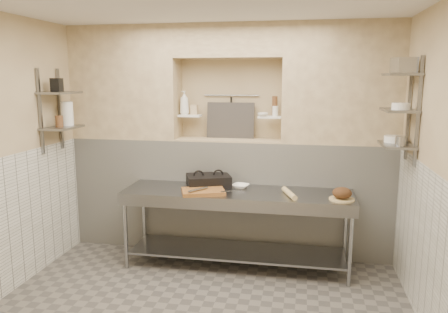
% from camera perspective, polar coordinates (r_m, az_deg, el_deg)
% --- Properties ---
extents(wall_back, '(4.00, 0.10, 2.80)m').
position_cam_1_polar(wall_back, '(5.68, 1.10, 2.47)').
color(wall_back, '#CDB689').
rests_on(wall_back, ground).
extents(wall_front, '(4.00, 0.10, 2.80)m').
position_cam_1_polar(wall_front, '(1.96, -19.18, -13.39)').
color(wall_front, '#CDB689').
rests_on(wall_front, ground).
extents(backwall_lower, '(4.00, 0.40, 1.40)m').
position_cam_1_polar(backwall_lower, '(5.57, 0.65, -5.03)').
color(backwall_lower, silver).
rests_on(backwall_lower, floor).
extents(alcove_sill, '(1.30, 0.40, 0.02)m').
position_cam_1_polar(alcove_sill, '(5.43, 0.67, 2.22)').
color(alcove_sill, '#CDB689').
rests_on(alcove_sill, backwall_lower).
extents(backwall_pillar_left, '(1.35, 0.40, 1.40)m').
position_cam_1_polar(backwall_pillar_left, '(5.76, -12.60, 9.33)').
color(backwall_pillar_left, '#CDB689').
rests_on(backwall_pillar_left, backwall_lower).
extents(backwall_pillar_right, '(1.35, 0.40, 1.40)m').
position_cam_1_polar(backwall_pillar_right, '(5.31, 15.09, 9.17)').
color(backwall_pillar_right, '#CDB689').
rests_on(backwall_pillar_right, backwall_lower).
extents(backwall_header, '(1.30, 0.40, 0.40)m').
position_cam_1_polar(backwall_header, '(5.39, 0.69, 14.84)').
color(backwall_header, '#CDB689').
rests_on(backwall_header, backwall_lower).
extents(wainscot_right, '(0.02, 3.90, 1.40)m').
position_cam_1_polar(wainscot_right, '(3.98, 25.88, -12.45)').
color(wainscot_right, silver).
rests_on(wainscot_right, floor).
extents(alcove_shelf_left, '(0.28, 0.16, 0.02)m').
position_cam_1_polar(alcove_shelf_left, '(5.51, -4.48, 5.34)').
color(alcove_shelf_left, white).
rests_on(alcove_shelf_left, backwall_lower).
extents(alcove_shelf_right, '(0.28, 0.16, 0.02)m').
position_cam_1_polar(alcove_shelf_right, '(5.33, 5.99, 5.16)').
color(alcove_shelf_right, white).
rests_on(alcove_shelf_right, backwall_lower).
extents(utensil_rail, '(0.70, 0.02, 0.02)m').
position_cam_1_polar(utensil_rail, '(5.55, 0.98, 7.99)').
color(utensil_rail, gray).
rests_on(utensil_rail, wall_back).
extents(hanging_steel, '(0.02, 0.02, 0.30)m').
position_cam_1_polar(hanging_steel, '(5.54, 0.94, 6.23)').
color(hanging_steel, black).
rests_on(hanging_steel, utensil_rail).
extents(splash_panel, '(0.60, 0.08, 0.45)m').
position_cam_1_polar(splash_panel, '(5.50, 0.85, 4.74)').
color(splash_panel, '#383330').
rests_on(splash_panel, alcove_sill).
extents(shelf_rail_left_a, '(0.03, 0.03, 0.95)m').
position_cam_1_polar(shelf_rail_left_a, '(5.62, -20.64, 5.84)').
color(shelf_rail_left_a, slate).
rests_on(shelf_rail_left_a, wall_left).
extents(shelf_rail_left_b, '(0.03, 0.03, 0.95)m').
position_cam_1_polar(shelf_rail_left_b, '(5.28, -22.88, 5.45)').
color(shelf_rail_left_b, slate).
rests_on(shelf_rail_left_b, wall_left).
extents(wall_shelf_left_lower, '(0.30, 0.50, 0.02)m').
position_cam_1_polar(wall_shelf_left_lower, '(5.40, -20.37, 3.56)').
color(wall_shelf_left_lower, slate).
rests_on(wall_shelf_left_lower, wall_left).
extents(wall_shelf_left_upper, '(0.30, 0.50, 0.03)m').
position_cam_1_polar(wall_shelf_left_upper, '(5.37, -20.63, 7.81)').
color(wall_shelf_left_upper, slate).
rests_on(wall_shelf_left_upper, wall_left).
extents(shelf_rail_right_a, '(0.03, 0.03, 1.05)m').
position_cam_1_polar(shelf_rail_right_a, '(4.92, 22.99, 5.74)').
color(shelf_rail_right_a, slate).
rests_on(shelf_rail_right_a, wall_right).
extents(shelf_rail_right_b, '(0.03, 0.03, 1.05)m').
position_cam_1_polar(shelf_rail_right_b, '(4.53, 24.05, 5.34)').
color(shelf_rail_right_b, slate).
rests_on(shelf_rail_right_b, wall_right).
extents(wall_shelf_right_lower, '(0.30, 0.50, 0.02)m').
position_cam_1_polar(wall_shelf_right_lower, '(4.73, 21.61, 1.41)').
color(wall_shelf_right_lower, slate).
rests_on(wall_shelf_right_lower, wall_right).
extents(wall_shelf_right_mid, '(0.30, 0.50, 0.02)m').
position_cam_1_polar(wall_shelf_right_mid, '(4.70, 21.89, 5.63)').
color(wall_shelf_right_mid, slate).
rests_on(wall_shelf_right_mid, wall_right).
extents(wall_shelf_right_upper, '(0.30, 0.50, 0.03)m').
position_cam_1_polar(wall_shelf_right_upper, '(4.69, 22.18, 9.90)').
color(wall_shelf_right_upper, slate).
rests_on(wall_shelf_right_upper, wall_right).
extents(prep_table, '(2.60, 0.70, 0.90)m').
position_cam_1_polar(prep_table, '(5.02, 1.67, -7.43)').
color(prep_table, gray).
rests_on(prep_table, floor).
extents(panini_press, '(0.59, 0.52, 0.14)m').
position_cam_1_polar(panini_press, '(5.17, -2.04, -3.18)').
color(panini_press, black).
rests_on(panini_press, prep_table).
extents(cutting_board, '(0.55, 0.46, 0.04)m').
position_cam_1_polar(cutting_board, '(4.87, -2.74, -4.59)').
color(cutting_board, brown).
rests_on(cutting_board, prep_table).
extents(knife_blade, '(0.22, 0.13, 0.01)m').
position_cam_1_polar(knife_blade, '(4.79, 0.92, -4.51)').
color(knife_blade, gray).
rests_on(knife_blade, cutting_board).
extents(tongs, '(0.18, 0.24, 0.03)m').
position_cam_1_polar(tongs, '(4.81, -3.41, -4.34)').
color(tongs, gray).
rests_on(tongs, cutting_board).
extents(mixing_bowl, '(0.23, 0.23, 0.05)m').
position_cam_1_polar(mixing_bowl, '(5.10, 2.21, -3.89)').
color(mixing_bowl, white).
rests_on(mixing_bowl, prep_table).
extents(rolling_pin, '(0.19, 0.40, 0.06)m').
position_cam_1_polar(rolling_pin, '(4.81, 8.52, -4.78)').
color(rolling_pin, '#DABD74').
rests_on(rolling_pin, prep_table).
extents(bread_board, '(0.27, 0.27, 0.02)m').
position_cam_1_polar(bread_board, '(4.78, 15.13, -5.40)').
color(bread_board, '#DABD74').
rests_on(bread_board, prep_table).
extents(bread_loaf, '(0.20, 0.20, 0.12)m').
position_cam_1_polar(bread_loaf, '(4.76, 15.17, -4.61)').
color(bread_loaf, '#4C2D19').
rests_on(bread_loaf, bread_board).
extents(bottle_soap, '(0.15, 0.15, 0.30)m').
position_cam_1_polar(bottle_soap, '(5.51, -5.20, 7.00)').
color(bottle_soap, white).
rests_on(bottle_soap, alcove_shelf_left).
extents(jar_alcove, '(0.08, 0.08, 0.12)m').
position_cam_1_polar(jar_alcove, '(5.53, -3.90, 6.13)').
color(jar_alcove, '#CDB689').
rests_on(jar_alcove, alcove_shelf_left).
extents(bowl_alcove, '(0.15, 0.15, 0.04)m').
position_cam_1_polar(bowl_alcove, '(5.30, 5.10, 5.49)').
color(bowl_alcove, white).
rests_on(bowl_alcove, alcove_shelf_right).
extents(condiment_a, '(0.06, 0.06, 0.24)m').
position_cam_1_polar(condiment_a, '(5.36, 6.64, 6.57)').
color(condiment_a, brown).
rests_on(condiment_a, alcove_shelf_right).
extents(condiment_b, '(0.06, 0.06, 0.24)m').
position_cam_1_polar(condiment_b, '(5.35, 6.60, 6.58)').
color(condiment_b, brown).
rests_on(condiment_b, alcove_shelf_right).
extents(condiment_c, '(0.07, 0.07, 0.12)m').
position_cam_1_polar(condiment_c, '(5.33, 6.70, 5.92)').
color(condiment_c, white).
rests_on(condiment_c, alcove_shelf_right).
extents(jug_left, '(0.14, 0.14, 0.28)m').
position_cam_1_polar(jug_left, '(5.49, -19.80, 5.30)').
color(jug_left, white).
rests_on(jug_left, wall_shelf_left_lower).
extents(jar_left, '(0.09, 0.09, 0.13)m').
position_cam_1_polar(jar_left, '(5.34, -20.72, 4.33)').
color(jar_left, brown).
rests_on(jar_left, wall_shelf_left_lower).
extents(box_left_upper, '(0.11, 0.11, 0.15)m').
position_cam_1_polar(box_left_upper, '(5.32, -21.00, 8.72)').
color(box_left_upper, black).
rests_on(box_left_upper, wall_shelf_left_upper).
extents(bowl_right, '(0.22, 0.22, 0.06)m').
position_cam_1_polar(bowl_right, '(4.83, 21.41, 2.13)').
color(bowl_right, white).
rests_on(bowl_right, wall_shelf_right_lower).
extents(canister_right, '(0.10, 0.10, 0.10)m').
position_cam_1_polar(canister_right, '(4.56, 22.06, 1.86)').
color(canister_right, gray).
rests_on(canister_right, wall_shelf_right_lower).
extents(bowl_right_mid, '(0.17, 0.17, 0.06)m').
position_cam_1_polar(bowl_right_mid, '(4.62, 22.11, 6.11)').
color(bowl_right_mid, white).
rests_on(bowl_right_mid, wall_shelf_right_mid).
extents(basket_right, '(0.22, 0.26, 0.15)m').
position_cam_1_polar(basket_right, '(4.61, 22.44, 10.95)').
color(basket_right, gray).
rests_on(basket_right, wall_shelf_right_upper).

